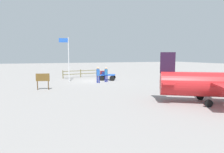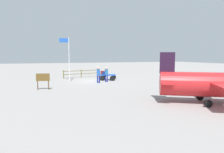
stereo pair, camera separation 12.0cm
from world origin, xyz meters
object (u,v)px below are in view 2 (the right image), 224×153
at_px(worker_lead, 106,73).
at_px(flagpole, 68,56).
at_px(luggage_cart, 108,76).
at_px(suitcase_navy, 103,72).
at_px(signboard, 43,79).
at_px(airplane_near, 222,85).
at_px(worker_trailing, 98,73).
at_px(suitcase_tan, 105,73).

xyz_separation_m(worker_lead, flagpole, (3.92, -1.82, 1.96)).
distance_m(luggage_cart, suitcase_navy, 0.82).
height_order(luggage_cart, flagpole, flagpole).
xyz_separation_m(worker_lead, signboard, (6.63, 2.80, -0.02)).
height_order(luggage_cart, worker_lead, worker_lead).
height_order(suitcase_navy, worker_lead, worker_lead).
height_order(airplane_near, flagpole, flagpole).
bearing_deg(signboard, worker_trailing, -156.73).
relative_size(luggage_cart, airplane_near, 0.31).
relative_size(suitcase_tan, signboard, 0.47).
bearing_deg(worker_lead, airplane_near, 105.99).
bearing_deg(airplane_near, suitcase_tan, -77.30).
xyz_separation_m(worker_lead, worker_trailing, (1.03, 0.39, 0.05)).
relative_size(worker_trailing, flagpole, 0.35).
bearing_deg(signboard, worker_lead, -157.10).
bearing_deg(suitcase_tan, luggage_cart, 160.52).
height_order(luggage_cart, airplane_near, airplane_near).
height_order(worker_lead, flagpole, flagpole).
distance_m(suitcase_navy, worker_lead, 2.14).
xyz_separation_m(suitcase_navy, worker_lead, (0.28, 2.12, 0.08)).
bearing_deg(luggage_cart, suitcase_tan, -19.48).
xyz_separation_m(suitcase_navy, worker_trailing, (1.31, 2.51, 0.13)).
distance_m(suitcase_tan, worker_trailing, 2.44).
height_order(suitcase_navy, suitcase_tan, suitcase_navy).
distance_m(worker_trailing, flagpole, 4.11).
xyz_separation_m(worker_lead, airplane_near, (-3.36, 11.73, 0.23)).
bearing_deg(airplane_near, worker_lead, -74.01).
distance_m(luggage_cart, airplane_near, 13.53).
height_order(suitcase_tan, worker_lead, worker_lead).
height_order(luggage_cart, suitcase_tan, suitcase_tan).
height_order(suitcase_navy, airplane_near, airplane_near).
bearing_deg(suitcase_tan, worker_trailing, 55.45).
distance_m(worker_trailing, signboard, 6.10).
distance_m(worker_lead, signboard, 7.20).
bearing_deg(worker_lead, worker_trailing, 20.85).
height_order(worker_trailing, flagpole, flagpole).
xyz_separation_m(suitcase_navy, flagpole, (4.20, 0.30, 2.04)).
height_order(worker_trailing, airplane_near, airplane_near).
bearing_deg(flagpole, worker_trailing, 142.56).
xyz_separation_m(suitcase_tan, flagpole, (4.27, -0.20, 2.07)).
distance_m(airplane_near, flagpole, 15.48).
distance_m(suitcase_navy, worker_trailing, 2.83).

